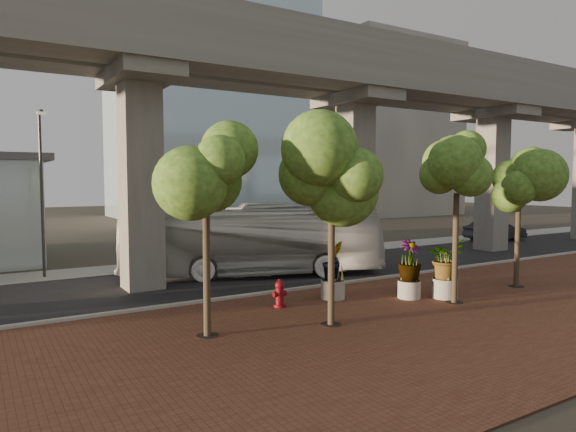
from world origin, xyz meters
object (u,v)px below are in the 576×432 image
transit_bus (253,240)px  parked_car (495,231)px  fire_hydrant (280,293)px  planter_front (445,261)px

transit_bus → parked_car: transit_bus is taller
parked_car → fire_hydrant: (-25.57, -9.50, -0.24)m
parked_car → planter_front: bearing=134.4°
transit_bus → parked_car: 23.58m
transit_bus → planter_front: transit_bus is taller
transit_bus → planter_front: (4.26, -8.63, -0.25)m
parked_car → fire_hydrant: bearing=123.2°
parked_car → fire_hydrant: parked_car is taller
planter_front → fire_hydrant: bearing=161.0°
parked_car → planter_front: planter_front is taller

